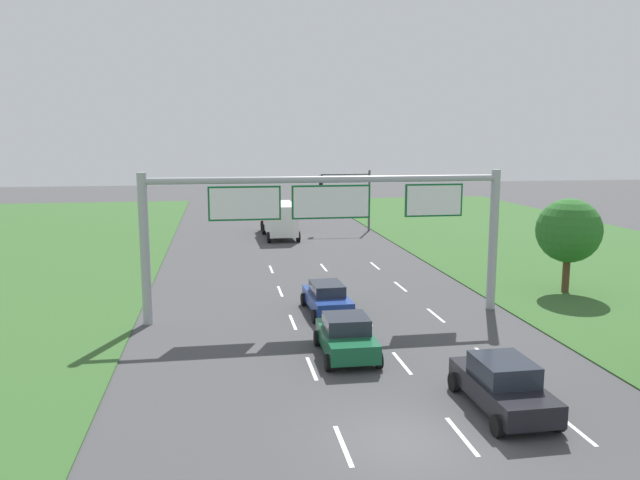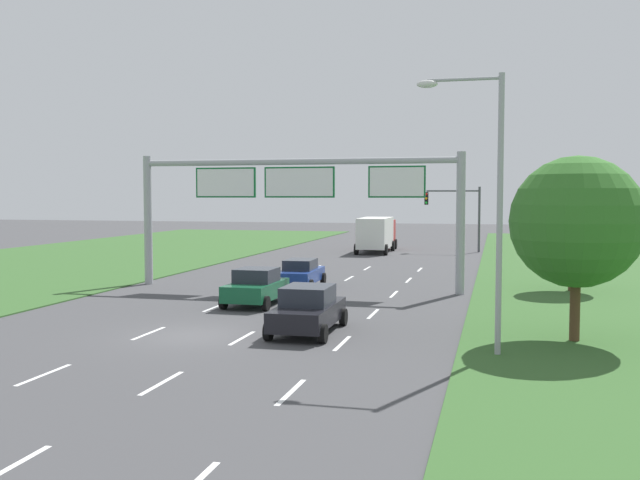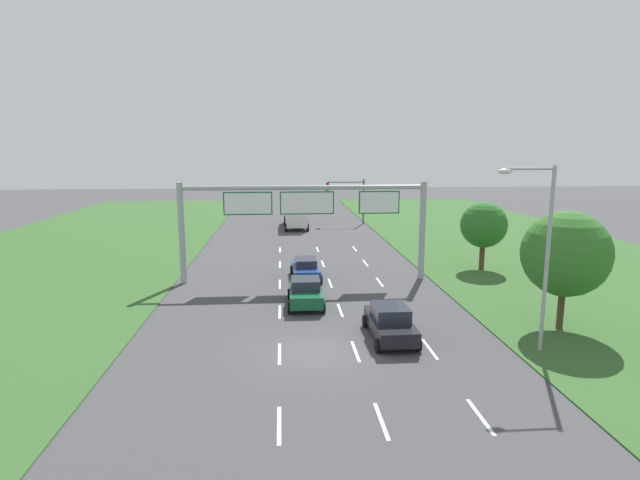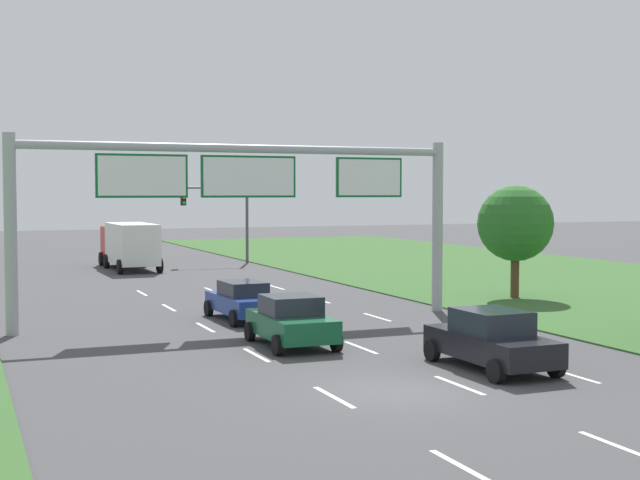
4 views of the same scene
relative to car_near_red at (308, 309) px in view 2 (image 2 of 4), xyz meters
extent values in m
plane|color=#424244|center=(-3.68, -1.49, -0.83)|extent=(200.00, 200.00, 0.00)
cube|color=white|center=(-5.43, -7.49, -0.83)|extent=(0.14, 2.40, 0.01)
cube|color=white|center=(-5.43, -1.49, -0.83)|extent=(0.14, 2.40, 0.01)
cube|color=white|center=(-5.43, 4.51, -0.83)|extent=(0.14, 2.40, 0.01)
cube|color=white|center=(-5.43, 10.51, -0.83)|extent=(0.14, 2.40, 0.01)
cube|color=white|center=(-5.43, 16.51, -0.83)|extent=(0.14, 2.40, 0.01)
cube|color=white|center=(-5.43, 22.51, -0.83)|extent=(0.14, 2.40, 0.01)
cube|color=white|center=(-1.93, -13.49, -0.83)|extent=(0.14, 2.40, 0.01)
cube|color=white|center=(-1.93, -7.49, -0.83)|extent=(0.14, 2.40, 0.01)
cube|color=white|center=(-1.93, -1.49, -0.83)|extent=(0.14, 2.40, 0.01)
cube|color=white|center=(-1.93, 4.51, -0.83)|extent=(0.14, 2.40, 0.01)
cube|color=white|center=(-1.93, 10.51, -0.83)|extent=(0.14, 2.40, 0.01)
cube|color=white|center=(-1.93, 16.51, -0.83)|extent=(0.14, 2.40, 0.01)
cube|color=white|center=(-1.93, 22.51, -0.83)|extent=(0.14, 2.40, 0.01)
cube|color=white|center=(1.57, -7.49, -0.83)|extent=(0.14, 2.40, 0.01)
cube|color=white|center=(1.57, -1.49, -0.83)|extent=(0.14, 2.40, 0.01)
cube|color=white|center=(1.57, 4.51, -0.83)|extent=(0.14, 2.40, 0.01)
cube|color=white|center=(1.57, 10.51, -0.83)|extent=(0.14, 2.40, 0.01)
cube|color=white|center=(1.57, 16.51, -0.83)|extent=(0.14, 2.40, 0.01)
cube|color=white|center=(1.57, 22.51, -0.83)|extent=(0.14, 2.40, 0.01)
cube|color=black|center=(0.00, 0.00, -0.16)|extent=(1.89, 4.42, 0.69)
cube|color=#232833|center=(0.00, 0.00, 0.51)|extent=(1.65, 2.02, 0.66)
cylinder|color=black|center=(-0.96, 1.64, -0.51)|extent=(0.23, 0.64, 0.64)
cylinder|color=black|center=(0.93, 1.66, -0.51)|extent=(0.23, 0.64, 0.64)
cylinder|color=black|center=(-0.93, -1.66, -0.51)|extent=(0.23, 0.64, 0.64)
cylinder|color=black|center=(0.96, -1.64, -0.51)|extent=(0.23, 0.64, 0.64)
cube|color=#145633|center=(-3.88, 5.59, -0.16)|extent=(1.93, 3.99, 0.70)
cube|color=#232833|center=(-3.88, 5.66, 0.50)|extent=(1.70, 1.79, 0.61)
cylinder|color=black|center=(-4.83, 7.04, -0.51)|extent=(0.23, 0.64, 0.64)
cylinder|color=black|center=(-2.91, 7.01, -0.51)|extent=(0.23, 0.64, 0.64)
cylinder|color=black|center=(-4.86, 4.17, -0.51)|extent=(0.23, 0.64, 0.64)
cylinder|color=black|center=(-2.94, 4.14, -0.51)|extent=(0.23, 0.64, 0.64)
cube|color=navy|center=(-3.58, 11.81, -0.19)|extent=(1.92, 4.30, 0.65)
cube|color=#232833|center=(-3.58, 11.82, 0.41)|extent=(1.54, 2.11, 0.54)
cylinder|color=black|center=(-4.53, 13.35, -0.51)|extent=(0.24, 0.65, 0.64)
cylinder|color=black|center=(-2.73, 13.41, -0.51)|extent=(0.24, 0.65, 0.64)
cylinder|color=black|center=(-4.42, 10.21, -0.51)|extent=(0.24, 0.65, 0.64)
cylinder|color=black|center=(-2.62, 10.27, -0.51)|extent=(0.24, 0.65, 0.64)
cube|color=#B21E19|center=(-3.63, 39.47, 0.72)|extent=(2.24, 2.14, 2.20)
cube|color=silver|center=(-3.56, 35.33, 0.88)|extent=(2.47, 5.92, 2.52)
cylinder|color=black|center=(-4.77, 39.95, -0.38)|extent=(0.30, 0.91, 0.90)
cylinder|color=black|center=(-2.51, 39.99, -0.38)|extent=(0.30, 0.91, 0.90)
cylinder|color=black|center=(-4.81, 37.65, -0.38)|extent=(0.30, 0.91, 0.90)
cylinder|color=black|center=(-2.39, 37.69, -0.38)|extent=(0.30, 0.91, 0.90)
cylinder|color=black|center=(-4.72, 32.97, -0.38)|extent=(0.30, 0.91, 0.90)
cylinder|color=black|center=(-2.30, 33.01, -0.38)|extent=(0.30, 0.91, 0.90)
cylinder|color=#9EA0A5|center=(-12.08, 11.29, 2.67)|extent=(0.44, 0.44, 7.00)
cylinder|color=#9EA0A5|center=(4.72, 11.29, 2.67)|extent=(0.44, 0.44, 7.00)
cylinder|color=#9EA0A5|center=(-3.68, 11.29, 5.77)|extent=(16.80, 0.32, 0.32)
cube|color=#0C5B28|center=(-7.53, 11.29, 4.71)|extent=(3.34, 0.12, 1.59)
cube|color=white|center=(-7.53, 11.23, 4.71)|extent=(3.18, 0.01, 1.43)
cube|color=#0C5B28|center=(-3.48, 11.29, 4.71)|extent=(3.74, 0.12, 1.59)
cube|color=white|center=(-3.48, 11.23, 4.71)|extent=(3.58, 0.01, 1.43)
cube|color=#0C5B28|center=(1.57, 11.29, 4.71)|extent=(2.87, 0.12, 1.59)
cube|color=white|center=(1.57, 11.23, 4.71)|extent=(2.71, 0.01, 1.43)
cylinder|color=#47494F|center=(4.95, 38.16, 1.97)|extent=(0.20, 0.20, 5.60)
cylinder|color=#47494F|center=(2.70, 38.16, 4.42)|extent=(4.50, 0.14, 0.14)
cube|color=black|center=(0.45, 38.16, 3.77)|extent=(0.32, 0.36, 1.10)
sphere|color=red|center=(0.45, 37.96, 4.14)|extent=(0.22, 0.22, 0.22)
sphere|color=orange|center=(0.45, 37.96, 3.77)|extent=(0.22, 0.22, 0.22)
sphere|color=green|center=(0.45, 37.96, 3.40)|extent=(0.22, 0.22, 0.22)
cylinder|color=#9EA0A5|center=(6.54, -2.16, 3.42)|extent=(0.18, 0.18, 8.50)
cylinder|color=#9EA0A5|center=(5.44, -2.16, 7.52)|extent=(2.20, 0.10, 0.10)
ellipsoid|color=silver|center=(4.34, -2.16, 7.42)|extent=(0.64, 0.32, 0.24)
cylinder|color=#513823|center=(9.01, 0.53, 0.36)|extent=(0.34, 0.34, 2.37)
sphere|color=#316C26|center=(9.01, 0.53, 3.17)|extent=(4.35, 4.35, 4.35)
cylinder|color=#513823|center=(10.19, 13.62, 0.27)|extent=(0.39, 0.39, 2.19)
sphere|color=#286625|center=(10.19, 13.62, 2.68)|extent=(3.52, 3.52, 3.52)
camera|label=1|loc=(-8.69, -17.48, 7.71)|focal=35.00mm
camera|label=2|loc=(6.48, -24.18, 4.05)|focal=40.00mm
camera|label=3|loc=(-5.25, -23.00, 8.33)|focal=28.00mm
camera|label=4|loc=(-13.80, -21.06, 4.13)|focal=50.00mm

